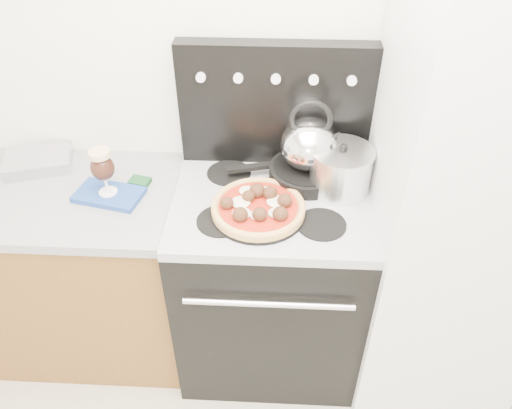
# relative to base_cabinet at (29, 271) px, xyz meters

# --- Properties ---
(room_shell) EXTENTS (3.52, 3.01, 2.52)m
(room_shell) POSITION_rel_base_cabinet_xyz_m (1.02, -0.91, 0.82)
(room_shell) COLOR beige
(room_shell) RESTS_ON ground
(base_cabinet) EXTENTS (1.45, 0.60, 0.86)m
(base_cabinet) POSITION_rel_base_cabinet_xyz_m (0.00, 0.00, 0.00)
(base_cabinet) COLOR brown
(base_cabinet) RESTS_ON ground
(stove_body) EXTENTS (0.76, 0.65, 0.88)m
(stove_body) POSITION_rel_base_cabinet_xyz_m (1.10, -0.02, 0.01)
(stove_body) COLOR black
(stove_body) RESTS_ON ground
(cooktop) EXTENTS (0.76, 0.65, 0.04)m
(cooktop) POSITION_rel_base_cabinet_xyz_m (1.10, -0.02, 0.47)
(cooktop) COLOR #ADADB2
(cooktop) RESTS_ON stove_body
(backguard) EXTENTS (0.76, 0.08, 0.50)m
(backguard) POSITION_rel_base_cabinet_xyz_m (1.10, 0.25, 0.74)
(backguard) COLOR black
(backguard) RESTS_ON cooktop
(fridge) EXTENTS (0.64, 0.68, 1.90)m
(fridge) POSITION_rel_base_cabinet_xyz_m (1.80, -0.05, 0.52)
(fridge) COLOR silver
(fridge) RESTS_ON ground
(foil_sheet) EXTENTS (0.31, 0.26, 0.05)m
(foil_sheet) POSITION_rel_base_cabinet_xyz_m (0.12, 0.16, 0.50)
(foil_sheet) COLOR silver
(foil_sheet) RESTS_ON countertop
(oven_mitt) EXTENTS (0.28, 0.20, 0.02)m
(oven_mitt) POSITION_rel_base_cabinet_xyz_m (0.47, -0.03, 0.48)
(oven_mitt) COLOR navy
(oven_mitt) RESTS_ON countertop
(beer_glass) EXTENTS (0.10, 0.10, 0.19)m
(beer_glass) POSITION_rel_base_cabinet_xyz_m (0.47, -0.03, 0.59)
(beer_glass) COLOR black
(beer_glass) RESTS_ON oven_mitt
(pizza_pan) EXTENTS (0.44, 0.44, 0.01)m
(pizza_pan) POSITION_rel_base_cabinet_xyz_m (1.06, -0.12, 0.50)
(pizza_pan) COLOR black
(pizza_pan) RESTS_ON cooktop
(pizza) EXTENTS (0.40, 0.40, 0.05)m
(pizza) POSITION_rel_base_cabinet_xyz_m (1.06, -0.12, 0.53)
(pizza) COLOR tan
(pizza) RESTS_ON pizza_pan
(skillet) EXTENTS (0.37, 0.37, 0.05)m
(skillet) POSITION_rel_base_cabinet_xyz_m (1.24, 0.11, 0.52)
(skillet) COLOR black
(skillet) RESTS_ON cooktop
(tea_kettle) EXTENTS (0.27, 0.27, 0.24)m
(tea_kettle) POSITION_rel_base_cabinet_xyz_m (1.24, 0.11, 0.67)
(tea_kettle) COLOR silver
(tea_kettle) RESTS_ON skillet
(stock_pot) EXTENTS (0.28, 0.28, 0.17)m
(stock_pot) POSITION_rel_base_cabinet_xyz_m (1.36, 0.04, 0.57)
(stock_pot) COLOR silver
(stock_pot) RESTS_ON cooktop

